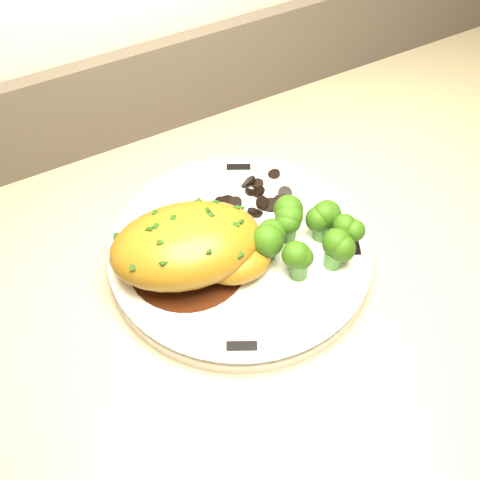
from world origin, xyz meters
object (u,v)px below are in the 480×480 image
plate (240,252)px  chicken_breast (192,247)px  broccoli_florets (310,237)px  counter (447,371)px

plate → chicken_breast: bearing=179.0°
plate → broccoli_florets: size_ratio=2.57×
counter → plate: size_ratio=7.74×
chicken_breast → broccoli_florets: 0.12m
chicken_breast → broccoli_florets: (0.11, -0.04, -0.00)m
counter → plate: 0.60m
counter → broccoli_florets: bearing=173.3°
chicken_breast → broccoli_florets: bearing=-8.5°
broccoli_florets → counter: bearing=-6.7°
broccoli_florets → plate: bearing=144.9°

